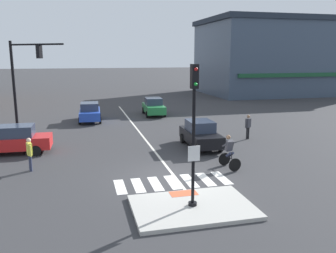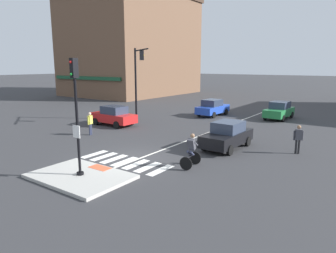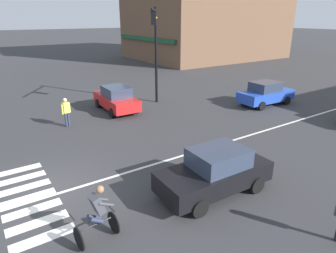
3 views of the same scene
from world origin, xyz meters
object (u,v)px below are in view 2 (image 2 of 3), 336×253
at_px(car_black_eastbound_mid, 227,135).
at_px(pedestrian_waiting_far_side, 298,137).
at_px(cyclist, 191,150).
at_px(car_green_eastbound_distant, 279,110).
at_px(signal_pole, 76,107).
at_px(pedestrian_at_curb_left, 90,122).
at_px(traffic_light_mast, 138,74).
at_px(car_red_cross_left, 113,116).
at_px(car_blue_westbound_distant, 213,108).

relative_size(car_black_eastbound_mid, pedestrian_waiting_far_side, 2.48).
bearing_deg(cyclist, car_green_eastbound_distant, 91.44).
xyz_separation_m(signal_pole, pedestrian_waiting_far_side, (7.07, 9.74, -2.26)).
distance_m(cyclist, pedestrian_at_curb_left, 9.85).
height_order(car_black_eastbound_mid, car_green_eastbound_distant, same).
xyz_separation_m(traffic_light_mast, car_red_cross_left, (-0.25, -2.91, -3.40)).
relative_size(signal_pole, pedestrian_at_curb_left, 3.08).
xyz_separation_m(car_red_cross_left, car_black_eastbound_mid, (10.91, -1.20, 0.00)).
bearing_deg(pedestrian_at_curb_left, traffic_light_mast, 98.89).
relative_size(car_red_cross_left, cyclist, 2.47).
bearing_deg(pedestrian_at_curb_left, cyclist, -11.09).
bearing_deg(car_black_eastbound_mid, signal_pole, -110.88).
distance_m(car_green_eastbound_distant, cyclist, 16.77).
height_order(car_red_cross_left, car_green_eastbound_distant, same).
relative_size(traffic_light_mast, car_blue_westbound_distant, 1.56).
xyz_separation_m(car_black_eastbound_mid, cyclist, (0.03, -4.30, 0.06)).
distance_m(car_red_cross_left, car_black_eastbound_mid, 10.97).
bearing_deg(car_black_eastbound_mid, car_green_eastbound_distant, 91.80).
distance_m(traffic_light_mast, car_blue_westbound_distant, 8.42).
bearing_deg(signal_pole, cyclist, 52.13).
relative_size(car_red_cross_left, pedestrian_waiting_far_side, 2.49).
height_order(traffic_light_mast, car_blue_westbound_distant, traffic_light_mast).
distance_m(car_black_eastbound_mid, pedestrian_waiting_far_side, 4.01).
height_order(car_blue_westbound_distant, cyclist, cyclist).
distance_m(pedestrian_at_curb_left, pedestrian_waiting_far_side, 13.93).
bearing_deg(car_red_cross_left, car_green_eastbound_distant, 46.97).
xyz_separation_m(traffic_light_mast, car_green_eastbound_distant, (10.26, 8.36, -3.40)).
distance_m(car_black_eastbound_mid, cyclist, 4.31).
bearing_deg(signal_pole, pedestrian_at_curb_left, 136.22).
bearing_deg(car_blue_westbound_distant, car_green_eastbound_distant, 17.90).
bearing_deg(signal_pole, car_red_cross_left, 128.22).
relative_size(signal_pole, car_red_cross_left, 1.24).
bearing_deg(car_black_eastbound_mid, car_blue_westbound_distant, 121.28).
relative_size(signal_pole, pedestrian_waiting_far_side, 3.08).
relative_size(traffic_light_mast, car_green_eastbound_distant, 1.56).
xyz_separation_m(car_green_eastbound_distant, cyclist, (0.42, -16.77, 0.06)).
bearing_deg(cyclist, car_black_eastbound_mid, 90.40).
relative_size(traffic_light_mast, car_black_eastbound_mid, 1.57).
bearing_deg(pedestrian_waiting_far_side, car_red_cross_left, -179.94).
distance_m(car_black_eastbound_mid, car_blue_westbound_distant, 12.31).
distance_m(car_red_cross_left, car_green_eastbound_distant, 15.41).
bearing_deg(car_blue_westbound_distant, car_black_eastbound_mid, -58.72).
height_order(signal_pole, pedestrian_at_curb_left, signal_pole).
relative_size(cyclist, pedestrian_at_curb_left, 1.01).
bearing_deg(traffic_light_mast, pedestrian_at_curb_left, -81.11).
relative_size(car_black_eastbound_mid, pedestrian_at_curb_left, 2.48).
relative_size(car_green_eastbound_distant, pedestrian_at_curb_left, 2.50).
distance_m(signal_pole, car_blue_westbound_distant, 19.46).
bearing_deg(traffic_light_mast, car_green_eastbound_distant, 39.14).
xyz_separation_m(cyclist, pedestrian_waiting_far_side, (3.79, 5.52, 0.11)).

